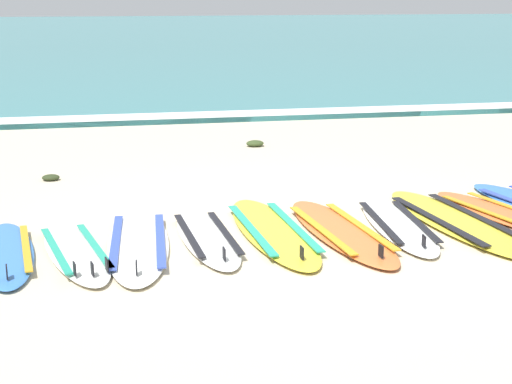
% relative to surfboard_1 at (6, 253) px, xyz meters
% --- Properties ---
extents(ground_plane, '(80.00, 80.00, 0.00)m').
position_rel_surfboard_1_xyz_m(ground_plane, '(2.73, 0.45, -0.04)').
color(ground_plane, beige).
extents(sea, '(80.00, 60.00, 0.10)m').
position_rel_surfboard_1_xyz_m(sea, '(2.73, 36.93, 0.01)').
color(sea, teal).
rests_on(sea, ground).
extents(wave_foam_strip, '(80.00, 0.73, 0.11)m').
position_rel_surfboard_1_xyz_m(wave_foam_strip, '(2.73, 7.29, 0.02)').
color(wave_foam_strip, white).
rests_on(wave_foam_strip, ground).
extents(surfboard_1, '(0.72, 2.00, 0.18)m').
position_rel_surfboard_1_xyz_m(surfboard_1, '(0.00, 0.00, 0.00)').
color(surfboard_1, '#3875CC').
rests_on(surfboard_1, ground).
extents(surfboard_2, '(0.88, 2.02, 0.18)m').
position_rel_surfboard_1_xyz_m(surfboard_2, '(0.62, -0.08, 0.00)').
color(surfboard_2, silver).
rests_on(surfboard_2, ground).
extents(surfboard_3, '(0.73, 2.36, 0.18)m').
position_rel_surfboard_1_xyz_m(surfboard_3, '(1.20, 0.03, -0.00)').
color(surfboard_3, silver).
rests_on(surfboard_3, ground).
extents(surfboard_4, '(0.61, 2.01, 0.18)m').
position_rel_surfboard_1_xyz_m(surfboard_4, '(1.87, 0.10, -0.00)').
color(surfboard_4, white).
rests_on(surfboard_4, ground).
extents(surfboard_5, '(0.74, 2.47, 0.18)m').
position_rel_surfboard_1_xyz_m(surfboard_5, '(2.54, 0.18, -0.00)').
color(surfboard_5, yellow).
rests_on(surfboard_5, ground).
extents(surfboard_6, '(0.80, 2.39, 0.18)m').
position_rel_surfboard_1_xyz_m(surfboard_6, '(3.21, 0.04, -0.00)').
color(surfboard_6, orange).
rests_on(surfboard_6, ground).
extents(surfboard_7, '(0.70, 2.12, 0.18)m').
position_rel_surfboard_1_xyz_m(surfboard_7, '(3.85, 0.13, -0.00)').
color(surfboard_7, white).
rests_on(surfboard_7, ground).
extents(surfboard_8, '(0.92, 2.65, 0.18)m').
position_rel_surfboard_1_xyz_m(surfboard_8, '(4.49, 0.12, -0.00)').
color(surfboard_8, yellow).
rests_on(surfboard_8, ground).
extents(surfboard_9, '(0.97, 2.09, 0.18)m').
position_rel_surfboard_1_xyz_m(surfboard_9, '(5.08, 0.30, -0.00)').
color(surfboard_9, orange).
rests_on(surfboard_9, ground).
extents(seaweed_clump_near_shoreline, '(0.28, 0.22, 0.10)m').
position_rel_surfboard_1_xyz_m(seaweed_clump_near_shoreline, '(3.26, 4.62, 0.01)').
color(seaweed_clump_near_shoreline, '#384723').
rests_on(seaweed_clump_near_shoreline, ground).
extents(seaweed_clump_mid_sand, '(0.22, 0.18, 0.08)m').
position_rel_surfboard_1_xyz_m(seaweed_clump_mid_sand, '(0.24, 2.95, 0.00)').
color(seaweed_clump_mid_sand, '#2D381E').
rests_on(seaweed_clump_mid_sand, ground).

